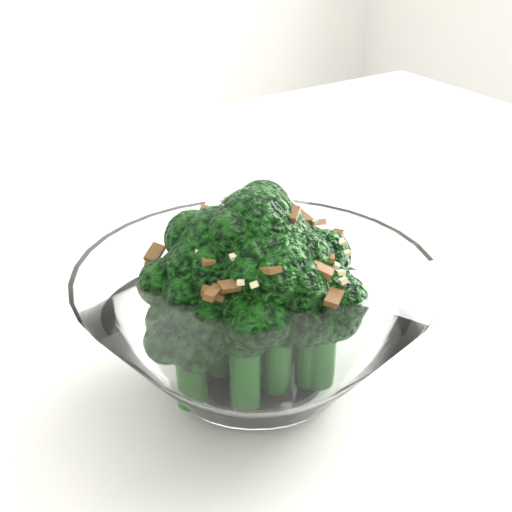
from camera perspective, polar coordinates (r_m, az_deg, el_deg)
table at (r=0.63m, az=-5.74°, el=-8.18°), size 1.24×0.86×0.75m
broccoli_dish at (r=0.47m, az=0.03°, el=-4.20°), size 0.21×0.21×0.13m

